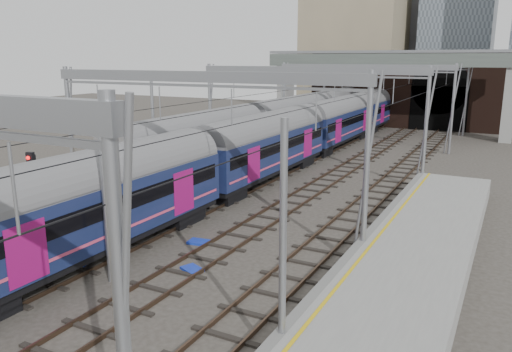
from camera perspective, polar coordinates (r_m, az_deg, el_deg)
The scene contains 11 objects.
ground at distance 19.32m, azimuth -20.44°, elevation -13.42°, with size 160.00×160.00×0.00m, color #38332D.
tracks at distance 30.57m, azimuth 0.73°, elevation -2.62°, with size 14.40×80.00×0.22m.
overhead_line at distance 35.35m, azimuth 5.60°, elevation 10.26°, with size 16.80×80.00×8.00m.
retaining_wall at distance 64.39m, azimuth 17.14°, elevation 9.11°, with size 28.00×2.75×9.00m.
overbridge at distance 58.76m, azimuth 14.86°, elevation 11.78°, with size 28.00×3.00×9.25m.
train_main at distance 42.00m, azimuth 6.01°, elevation 5.13°, with size 2.79×64.44×4.80m.
train_second at distance 48.39m, azimuth 3.94°, elevation 6.29°, with size 2.84×49.30×4.88m.
signal_near_left at distance 23.55m, azimuth -23.84°, elevation -1.40°, with size 0.35×0.46×4.55m.
equip_cover_a at distance 22.45m, azimuth -19.64°, elevation -9.40°, with size 0.75×0.53×0.09m, color #1935BD.
equip_cover_b at distance 23.64m, azimuth -6.56°, elevation -7.49°, with size 0.96×0.68×0.11m, color #1935BD.
equip_cover_c at distance 20.80m, azimuth -7.31°, elevation -10.52°, with size 0.90×0.63×0.11m, color #1935BD.
Camera 1 is at (13.27, -11.23, 8.43)m, focal length 35.00 mm.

